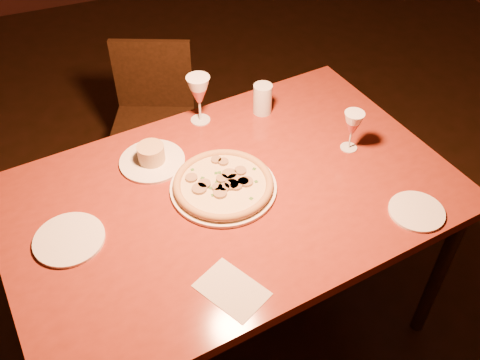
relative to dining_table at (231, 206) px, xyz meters
name	(u,v)px	position (x,y,z in m)	size (l,w,h in m)	color
floor	(268,327)	(0.13, -0.09, -0.74)	(7.00, 7.00, 0.00)	black
dining_table	(231,206)	(0.00, 0.00, 0.00)	(1.64, 1.17, 0.82)	maroon
chair_far	(153,116)	(-0.05, 0.98, -0.28)	(0.52, 0.52, 0.82)	black
pizza_plate	(223,184)	(-0.02, 0.02, 0.09)	(0.37, 0.37, 0.04)	white
ramekin_saucer	(152,157)	(-0.21, 0.25, 0.10)	(0.24, 0.24, 0.08)	white
wine_glass_far	(199,100)	(0.03, 0.42, 0.17)	(0.09, 0.09, 0.20)	#C55452
wine_glass_right	(352,131)	(0.49, 0.05, 0.15)	(0.07, 0.07, 0.16)	#C55452
water_tumbler	(263,99)	(0.28, 0.38, 0.13)	(0.08, 0.08, 0.13)	silver
side_plate_left	(69,239)	(-0.55, -0.01, 0.08)	(0.22, 0.22, 0.01)	white
side_plate_near	(417,211)	(0.53, -0.32, 0.08)	(0.18, 0.18, 0.01)	white
menu_card	(232,290)	(-0.14, -0.37, 0.07)	(0.14, 0.20, 0.00)	beige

